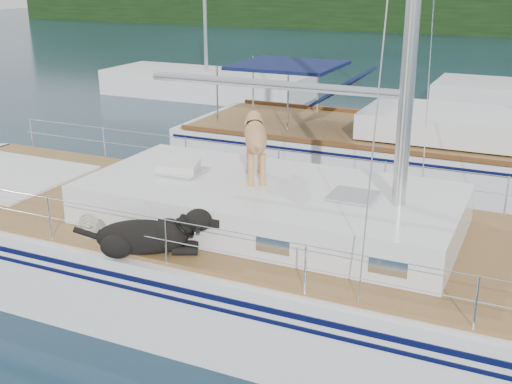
% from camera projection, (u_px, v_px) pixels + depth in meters
% --- Properties ---
extents(ground, '(120.00, 120.00, 0.00)m').
position_uv_depth(ground, '(221.00, 290.00, 9.82)').
color(ground, black).
rests_on(ground, ground).
extents(shore_bank, '(92.00, 1.00, 1.20)m').
position_uv_depth(shore_bank, '(502.00, 26.00, 49.24)').
color(shore_bank, '#595147').
rests_on(shore_bank, ground).
extents(main_sailboat, '(12.00, 4.07, 14.01)m').
position_uv_depth(main_sailboat, '(225.00, 251.00, 9.56)').
color(main_sailboat, white).
rests_on(main_sailboat, ground).
extents(neighbor_sailboat, '(11.00, 3.50, 13.30)m').
position_uv_depth(neighbor_sailboat, '(422.00, 157.00, 14.54)').
color(neighbor_sailboat, white).
rests_on(neighbor_sailboat, ground).
extents(bg_boat_west, '(8.00, 3.00, 11.65)m').
position_uv_depth(bg_boat_west, '(207.00, 85.00, 24.86)').
color(bg_boat_west, white).
rests_on(bg_boat_west, ground).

